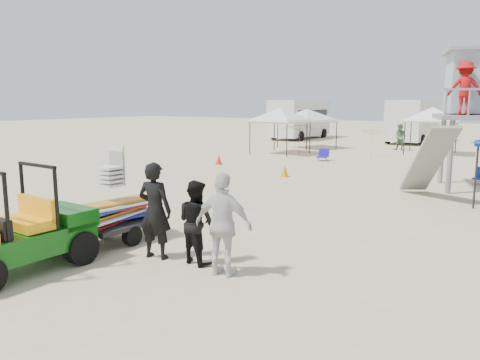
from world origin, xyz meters
The scene contains 17 objects.
ground centered at (0.00, 0.00, 0.00)m, with size 140.00×140.00×0.00m, color beige.
utility_cart centered at (-1.42, -1.43, 0.90)m, with size 1.36×2.57×1.94m.
surf_trailer centered at (-1.42, 0.91, 0.77)m, with size 1.18×2.13×1.88m.
man_left centered at (0.10, 0.61, 0.97)m, with size 0.71×0.47×1.95m, color black.
man_mid centered at (0.95, 0.86, 0.82)m, with size 0.79×0.62×1.63m, color black.
man_right centered at (1.80, 0.61, 0.94)m, with size 1.10×0.46×1.88m, color silver.
canopy_white_a centered at (-7.47, 18.78, 2.63)m, with size 2.94×2.94×3.17m.
canopy_white_b centered at (-7.70, 22.81, 2.50)m, with size 3.74×3.74×3.05m.
canopy_white_c centered at (0.07, 23.80, 2.67)m, with size 3.16×3.16×3.22m.
umbrella_a centered at (-6.00, 18.37, 0.95)m, with size 2.07×2.11×1.90m, color red.
umbrella_b centered at (-2.30, 20.26, 0.82)m, with size 1.79×1.83×1.64m, color yellow.
cone_near centered at (-2.87, 11.16, 0.25)m, with size 0.34×0.34×0.50m, color orange.
cone_far centered at (-7.52, 12.71, 0.25)m, with size 0.34×0.34×0.50m, color red.
beach_chair_a centered at (-3.84, 17.06, 0.31)m, with size 0.66×0.71×0.64m.
rv_far_left centered at (-12.00, 29.99, 1.80)m, with size 2.64×6.80×3.25m.
rv_mid_left centered at (-3.00, 31.49, 1.80)m, with size 2.65×6.50×3.25m.
distant_beachgoers centered at (1.66, 26.56, 0.84)m, with size 13.82×6.50×1.71m.
Camera 1 is at (6.64, -5.87, 3.11)m, focal length 35.00 mm.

